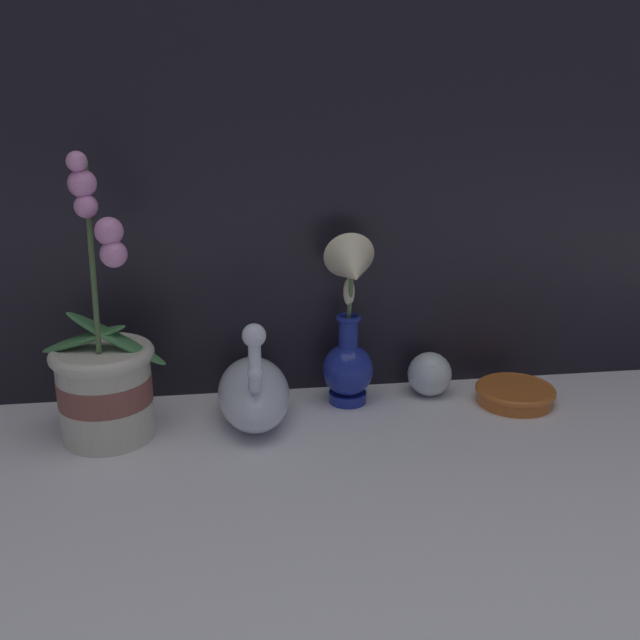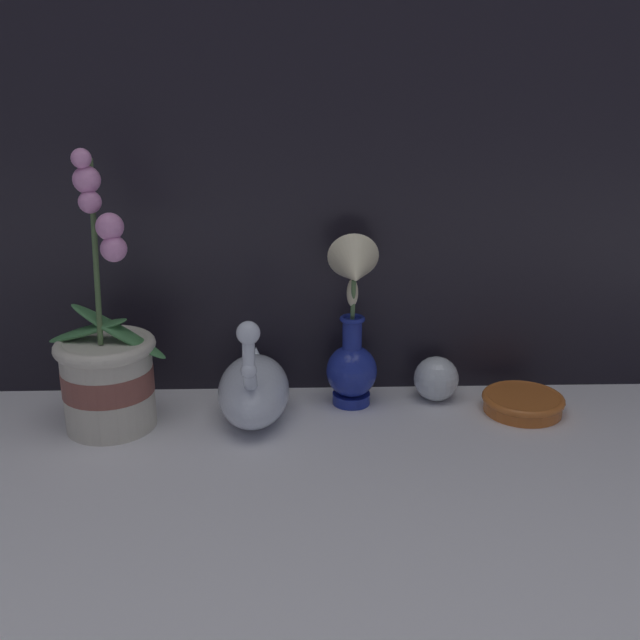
# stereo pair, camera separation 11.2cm
# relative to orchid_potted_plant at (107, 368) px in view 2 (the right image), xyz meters

# --- Properties ---
(ground_plane) EXTENTS (2.80, 2.80, 0.00)m
(ground_plane) POSITION_rel_orchid_potted_plant_xyz_m (0.33, -0.09, -0.10)
(ground_plane) COLOR white
(window_backdrop) EXTENTS (2.80, 0.03, 1.20)m
(window_backdrop) POSITION_rel_orchid_potted_plant_xyz_m (0.33, 0.15, 0.50)
(window_backdrop) COLOR black
(window_backdrop) RESTS_ON ground_plane
(orchid_potted_plant) EXTENTS (0.18, 0.15, 0.42)m
(orchid_potted_plant) POSITION_rel_orchid_potted_plant_xyz_m (0.00, 0.00, 0.00)
(orchid_potted_plant) COLOR beige
(orchid_potted_plant) RESTS_ON ground_plane
(swan_figurine) EXTENTS (0.11, 0.21, 0.19)m
(swan_figurine) POSITION_rel_orchid_potted_plant_xyz_m (0.22, 0.02, -0.04)
(swan_figurine) COLOR silver
(swan_figurine) RESTS_ON ground_plane
(blue_vase) EXTENTS (0.08, 0.12, 0.28)m
(blue_vase) POSITION_rel_orchid_potted_plant_xyz_m (0.37, 0.06, 0.03)
(blue_vase) COLOR navy
(blue_vase) RESTS_ON ground_plane
(glass_sphere) EXTENTS (0.07, 0.07, 0.07)m
(glass_sphere) POSITION_rel_orchid_potted_plant_xyz_m (0.51, 0.08, -0.06)
(glass_sphere) COLOR silver
(glass_sphere) RESTS_ON ground_plane
(amber_dish) EXTENTS (0.13, 0.13, 0.03)m
(amber_dish) POSITION_rel_orchid_potted_plant_xyz_m (0.64, 0.03, -0.08)
(amber_dish) COLOR #C66628
(amber_dish) RESTS_ON ground_plane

